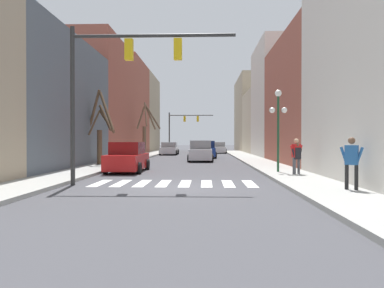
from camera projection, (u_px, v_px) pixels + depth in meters
ground_plane at (172, 187)px, 14.46m from camera, size 240.00×240.00×0.00m
sidewalk_left at (31, 185)px, 14.65m from camera, size 2.44×90.00×0.15m
sidewalk_right at (316, 186)px, 14.27m from camera, size 2.44×90.00×0.15m
building_row_left at (101, 106)px, 39.73m from camera, size 6.00×57.85×12.05m
building_row_right at (286, 105)px, 39.14m from camera, size 6.00×62.08×12.10m
crosswalk_stripes at (174, 183)px, 15.70m from camera, size 6.75×2.60×0.01m
traffic_signal_near at (119, 70)px, 15.01m from camera, size 6.65×0.28×6.41m
traffic_signal_far at (182, 123)px, 55.78m from camera, size 6.65×0.28×5.93m
street_lamp_right_corner at (278, 114)px, 19.77m from camera, size 0.95×0.36×4.33m
car_parked_right_mid at (206, 150)px, 38.26m from camera, size 2.11×4.35×1.75m
car_parked_left_far at (201, 152)px, 32.11m from camera, size 2.15×4.53×1.78m
car_parked_right_near at (128, 158)px, 21.52m from camera, size 2.04×4.67×1.71m
car_parked_right_far at (219, 148)px, 51.73m from camera, size 1.98×4.26×1.53m
car_parked_left_mid at (169, 149)px, 46.10m from camera, size 2.15×4.78×1.55m
pedestrian_crossing_street at (352, 159)px, 12.59m from camera, size 0.70×0.47×1.78m
pedestrian_waiting_at_curb at (297, 156)px, 18.30m from camera, size 0.61×0.40×1.55m
pedestrian_on_right_sidewalk at (296, 153)px, 18.34m from camera, size 0.71×0.42×1.75m
street_tree_right_near at (146, 130)px, 41.37m from camera, size 2.50×3.46×5.87m
street_tree_right_mid at (101, 129)px, 25.63m from camera, size 2.46×2.12×5.19m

